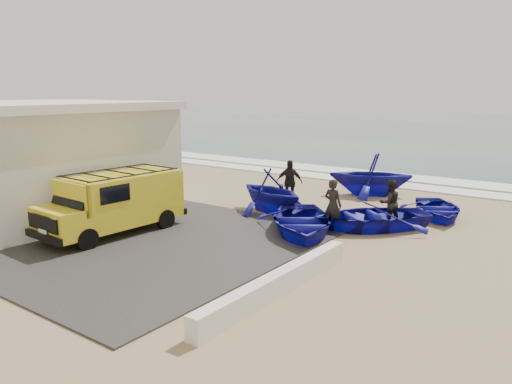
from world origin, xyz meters
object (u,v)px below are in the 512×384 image
Objects in this scene: boat_mid_left at (271,191)px; fisherman_middle at (390,203)px; building at (26,158)px; van at (115,201)px; boat_mid_right at (437,209)px; fisherman_back at (289,182)px; boat_near_right at (371,217)px; fisherman_front at (333,205)px; parapet at (279,283)px; boat_far_left at (371,174)px; boat_near_left at (301,221)px.

fisherman_middle is (4.53, 0.88, -0.04)m from boat_mid_left.
building is 1.90× the size of van.
van reaches higher than fisherman_middle.
boat_mid_right is 2.39m from fisherman_middle.
fisherman_back is (-5.74, -1.36, 0.60)m from boat_mid_right.
fisherman_front is (-0.98, -0.96, 0.47)m from boat_near_right.
boat_far_left is (-2.90, 11.96, 0.70)m from parapet.
boat_far_left is 4.27m from fisherman_back.
fisherman_middle is at bearing 19.64° from boat_near_left.
building reaches higher than boat_mid_right.
fisherman_front is (-1.56, 5.70, 0.62)m from parapet.
van is 8.74m from boat_near_right.
fisherman_middle reaches higher than parapet.
boat_mid_left reaches higher than boat_near_right.
fisherman_middle is (-0.23, 7.47, 0.55)m from parapet.
boat_mid_left is 1.74× the size of fisherman_back.
van is at bearing 172.24° from boat_mid_left.
boat_near_left is 1.27× the size of boat_mid_right.
van is 11.76m from boat_mid_right.
fisherman_middle is 4.75m from fisherman_back.
van is (5.24, 0.05, -1.04)m from building.
building is 2.27× the size of boat_near_right.
boat_near_left is at bearing 62.54° from fisherman_front.
boat_near_left is at bearing -86.63° from boat_near_right.
building is at bearing 175.42° from parapet.
boat_near_right is (-0.58, 6.65, 0.15)m from parapet.
boat_far_left reaches higher than boat_mid_left.
building reaches higher than fisherman_front.
boat_mid_right is 5.93m from fisherman_back.
parapet is at bearing -127.64° from boat_mid_left.
parapet is 1.83× the size of boat_mid_left.
building is at bearing 142.37° from boat_mid_left.
boat_near_left is 4.47m from fisherman_back.
van is (-7.26, 1.05, 0.85)m from parapet.
boat_near_right is 2.52× the size of fisherman_middle.
boat_mid_right is at bearing -117.10° from fisherman_front.
boat_mid_right is 4.57m from fisherman_front.
boat_mid_right is at bearing -12.98° from fisherman_back.
fisherman_front is (10.94, 4.70, -1.27)m from building.
fisherman_middle is (-1.05, -2.09, 0.48)m from boat_mid_right.
fisherman_middle is at bearing -62.52° from boat_mid_left.
parapet is 8.15m from boat_mid_left.
building is at bearing -111.78° from boat_near_right.
van reaches higher than boat_mid_right.
parapet is 6.68m from boat_near_right.
fisherman_back is (-2.01, -3.76, -0.03)m from boat_far_left.
boat_near_right is 0.97m from fisherman_middle.
fisherman_front is (5.69, 4.65, -0.23)m from van.
fisherman_front is at bearing 41.85° from van.
fisherman_back reaches higher than fisherman_front.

